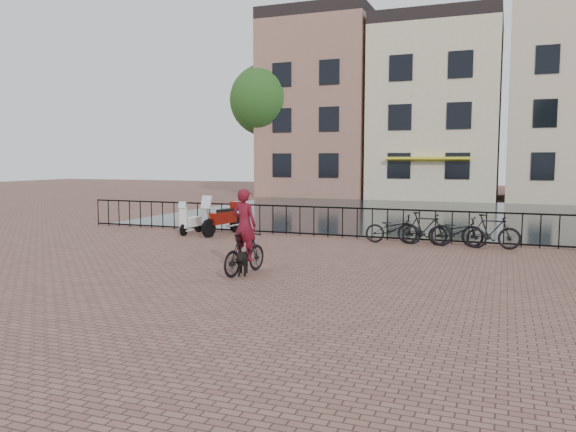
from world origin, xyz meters
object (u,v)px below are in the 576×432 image
(cyclist, at_px, (245,236))
(motorcycle, at_px, (223,214))
(scooter, at_px, (191,217))
(dog, at_px, (243,262))

(cyclist, distance_m, motorcycle, 6.78)
(cyclist, relative_size, scooter, 1.76)
(cyclist, bearing_deg, motorcycle, -48.87)
(dog, height_order, scooter, scooter)
(cyclist, height_order, scooter, cyclist)
(scooter, bearing_deg, dog, -50.58)
(cyclist, bearing_deg, scooter, -40.50)
(motorcycle, xyz_separation_m, scooter, (-1.14, -0.18, -0.12))
(dog, xyz_separation_m, scooter, (-4.73, 5.66, 0.31))
(motorcycle, bearing_deg, scooter, -161.39)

